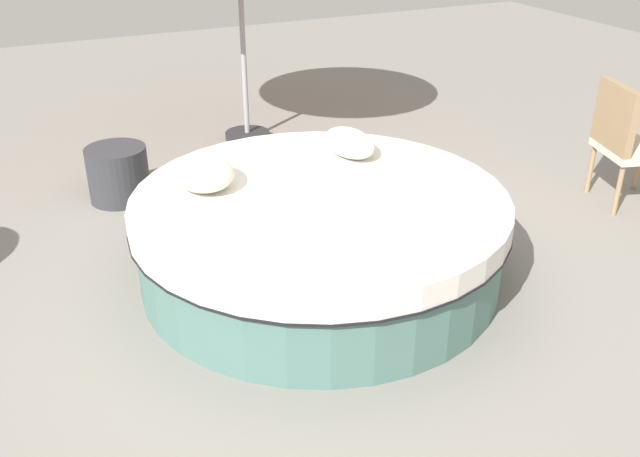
# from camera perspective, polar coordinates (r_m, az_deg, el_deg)

# --- Properties ---
(ground_plane) EXTENTS (16.00, 16.00, 0.00)m
(ground_plane) POSITION_cam_1_polar(r_m,az_deg,el_deg) (4.75, 0.00, -3.80)
(ground_plane) COLOR gray
(round_bed) EXTENTS (2.41, 2.41, 0.59)m
(round_bed) POSITION_cam_1_polar(r_m,az_deg,el_deg) (4.60, 0.00, -0.58)
(round_bed) COLOR #4C726B
(round_bed) RESTS_ON ground_plane
(throw_pillow_0) EXTENTS (0.51, 0.31, 0.18)m
(throw_pillow_0) POSITION_cam_1_polar(r_m,az_deg,el_deg) (5.10, 2.37, 6.93)
(throw_pillow_0) COLOR silver
(throw_pillow_0) RESTS_ON round_bed
(throw_pillow_1) EXTENTS (0.51, 0.39, 0.20)m
(throw_pillow_1) POSITION_cam_1_polar(r_m,az_deg,el_deg) (4.62, -9.44, 4.49)
(throw_pillow_1) COLOR beige
(throw_pillow_1) RESTS_ON round_bed
(patio_chair) EXTENTS (0.64, 0.63, 0.98)m
(patio_chair) POSITION_cam_1_polar(r_m,az_deg,el_deg) (6.04, 23.37, 6.77)
(patio_chair) COLOR #997A56
(patio_chair) RESTS_ON ground_plane
(side_table) EXTENTS (0.49, 0.49, 0.44)m
(side_table) POSITION_cam_1_polar(r_m,az_deg,el_deg) (5.97, -15.95, 4.26)
(side_table) COLOR #333338
(side_table) RESTS_ON ground_plane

